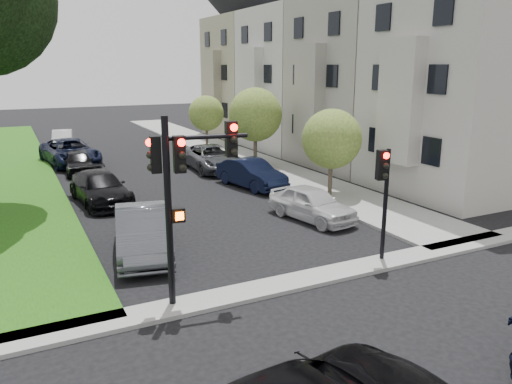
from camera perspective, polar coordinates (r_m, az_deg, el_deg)
name	(u,v)px	position (r m, az deg, el deg)	size (l,w,h in m)	color
ground	(344,312)	(13.17, 10.03, -13.36)	(140.00, 140.00, 0.00)	black
sidewalk_right	(223,150)	(36.54, -3.84, 4.80)	(3.50, 44.00, 0.12)	gray
sidewalk_cross	(302,280)	(14.62, 5.34, -10.01)	(60.00, 1.00, 0.12)	gray
house_a	(466,46)	(26.11, 22.87, 15.12)	(7.70, 7.55, 15.97)	beige
house_b	(364,50)	(31.58, 12.24, 15.56)	(7.70, 7.55, 15.97)	gray
house_c	(299,53)	(37.75, 4.89, 15.56)	(7.70, 7.55, 15.97)	silver
house_d	(253,55)	(44.33, -0.33, 15.41)	(7.70, 7.55, 15.97)	gray
small_tree_a	(332,139)	(23.34, 8.64, 6.00)	(2.77, 2.77, 4.16)	#2E251C
small_tree_b	(255,115)	(30.06, -0.08, 8.82)	(3.21, 3.21, 4.81)	#2E251C
small_tree_c	(206,113)	(37.59, -5.71, 8.94)	(2.61, 2.61, 3.92)	#2E251C
traffic_signal_main	(182,177)	(12.38, -8.45, 1.68)	(2.41, 0.63, 4.92)	black
traffic_signal_secondary	(383,185)	(15.65, 14.36, 0.80)	(0.49, 0.39, 3.63)	black
car_parked_0	(312,203)	(20.11, 6.42, -1.31)	(1.62, 4.03, 1.37)	silver
car_parked_1	(251,174)	(25.36, -0.56, 2.13)	(1.53, 4.38, 1.44)	black
car_parked_2	(212,158)	(29.74, -5.09, 3.92)	(2.45, 5.31, 1.48)	#3F4247
car_parked_5	(142,232)	(16.74, -12.85, -4.47)	(1.65, 4.74, 1.56)	#3F4247
car_parked_6	(100,188)	(23.47, -17.38, 0.43)	(1.98, 4.88, 1.42)	black
car_parked_7	(79,162)	(30.45, -19.62, 3.25)	(1.57, 3.91, 1.33)	black
car_parked_8	(70,152)	(33.32, -20.49, 4.30)	(2.67, 5.80, 1.61)	black
car_parked_9	(63,139)	(40.64, -21.23, 5.68)	(1.39, 3.98, 1.31)	silver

